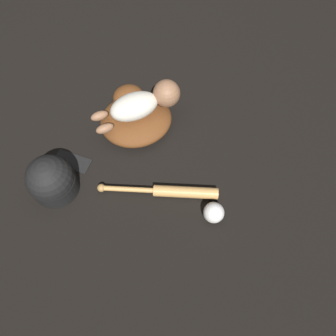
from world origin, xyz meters
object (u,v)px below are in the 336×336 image
baseball_bat (173,191)px  baseball (214,213)px  baseball_glove (135,116)px  baby_figure (144,102)px  baseball_cap (52,179)px

baseball_bat → baseball: (0.16, -0.07, 0.02)m
baseball_glove → baby_figure: (0.05, 0.00, 0.09)m
baseball_bat → baseball_cap: (-0.45, -0.03, 0.05)m
baseball_bat → baseball: bearing=-24.9°
baseball_cap → baseball: bearing=-4.4°
baby_figure → baseball_cap: 0.46m
baseball_glove → baseball_bat: 0.37m
baseball_bat → baseball: baseball is taller
baseball_bat → baseball_glove: bearing=122.1°
baseball_glove → baseball_cap: 0.43m
baseball_glove → baby_figure: baby_figure is taller
baseball_glove → baseball_bat: size_ratio=0.83×
baseball_bat → baseball_cap: size_ratio=1.79×
baby_figure → baseball: bearing=-51.8°
baby_figure → baseball_bat: 0.37m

